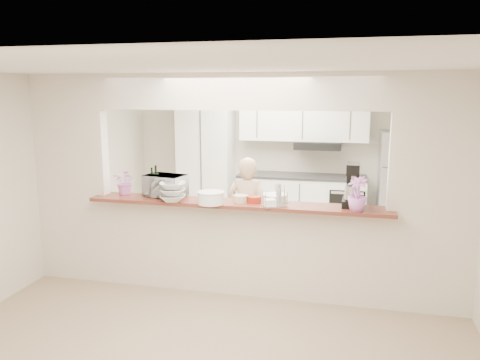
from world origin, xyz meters
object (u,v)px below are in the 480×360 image
(stand_mixer, at_px, (353,187))
(person, at_px, (247,213))
(refrigerator, at_px, (403,185))
(toaster_oven, at_px, (165,186))

(stand_mixer, relative_size, person, 0.32)
(refrigerator, xyz_separation_m, toaster_oven, (-2.93, -2.60, 0.37))
(refrigerator, xyz_separation_m, person, (-2.13, -1.78, -0.12))
(refrigerator, bearing_deg, stand_mixer, -107.19)
(toaster_oven, xyz_separation_m, person, (0.80, 0.82, -0.49))
(toaster_oven, relative_size, stand_mixer, 0.99)
(stand_mixer, bearing_deg, toaster_oven, -179.58)
(stand_mixer, bearing_deg, refrigerator, 72.81)
(toaster_oven, xyz_separation_m, stand_mixer, (2.13, 0.02, 0.08))
(refrigerator, distance_m, stand_mixer, 2.74)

